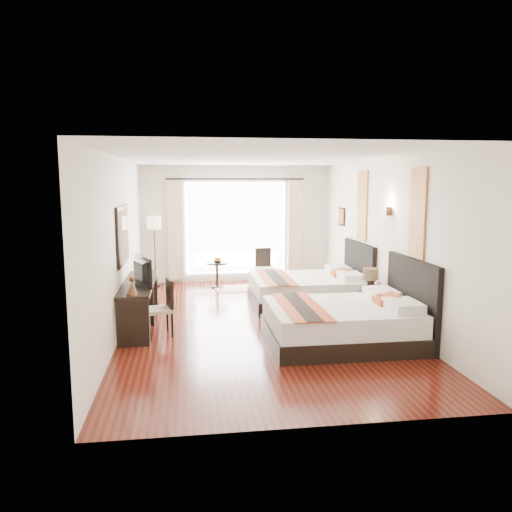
{
  "coord_description": "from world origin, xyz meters",
  "views": [
    {
      "loc": [
        -1.18,
        -8.27,
        2.41
      ],
      "look_at": [
        0.01,
        0.24,
        1.13
      ],
      "focal_mm": 35.0,
      "sensor_mm": 36.0,
      "label": 1
    }
  ],
  "objects": [
    {
      "name": "wall_window",
      "position": [
        0.0,
        3.75,
        1.4
      ],
      "size": [
        4.5,
        0.01,
        2.8
      ],
      "primitive_type": "cube",
      "color": "silver",
      "rests_on": "floor"
    },
    {
      "name": "nightstand",
      "position": [
        2.01,
        -0.22,
        0.25
      ],
      "size": [
        0.42,
        0.52,
        0.5
      ],
      "primitive_type": "cube",
      "color": "black",
      "rests_on": "floor"
    },
    {
      "name": "vase",
      "position": [
        2.02,
        -0.34,
        0.57
      ],
      "size": [
        0.18,
        0.18,
        0.15
      ],
      "primitive_type": "imported",
      "rotation": [
        0.0,
        0.0,
        -0.32
      ],
      "color": "black",
      "rests_on": "nightstand"
    },
    {
      "name": "wall_entry",
      "position": [
        0.0,
        -3.75,
        1.4
      ],
      "size": [
        4.5,
        0.01,
        2.8
      ],
      "primitive_type": "cube",
      "color": "silver",
      "rests_on": "floor"
    },
    {
      "name": "bronze_figurine",
      "position": [
        -1.99,
        -0.93,
        0.88
      ],
      "size": [
        0.19,
        0.19,
        0.25
      ],
      "primitive_type": null,
      "rotation": [
        0.0,
        0.0,
        -0.17
      ],
      "color": "#462A19",
      "rests_on": "console_desk"
    },
    {
      "name": "console_desk",
      "position": [
        -1.99,
        0.07,
        0.38
      ],
      "size": [
        0.5,
        2.2,
        0.76
      ],
      "primitive_type": "cube",
      "color": "black",
      "rests_on": "floor"
    },
    {
      "name": "bed_far",
      "position": [
        1.22,
        1.11,
        0.32
      ],
      "size": [
        2.18,
        1.7,
        1.23
      ],
      "color": "black",
      "rests_on": "floor"
    },
    {
      "name": "television",
      "position": [
        -1.97,
        -0.21,
        0.99
      ],
      "size": [
        0.4,
        0.8,
        0.47
      ],
      "primitive_type": "imported",
      "rotation": [
        0.0,
        0.0,
        1.95
      ],
      "color": "black",
      "rests_on": "console_desk"
    },
    {
      "name": "floor_lamp",
      "position": [
        -1.92,
        3.37,
        1.38
      ],
      "size": [
        0.33,
        0.33,
        1.63
      ],
      "color": "black",
      "rests_on": "floor"
    },
    {
      "name": "bed_near",
      "position": [
        1.19,
        -1.26,
        0.33
      ],
      "size": [
        2.24,
        1.75,
        1.27
      ],
      "color": "black",
      "rests_on": "floor"
    },
    {
      "name": "wall_desk",
      "position": [
        -2.25,
        0.0,
        1.4
      ],
      "size": [
        0.01,
        7.5,
        2.8
      ],
      "primitive_type": "cube",
      "color": "silver",
      "rests_on": "floor"
    },
    {
      "name": "side_table",
      "position": [
        -0.5,
        3.04,
        0.29
      ],
      "size": [
        0.5,
        0.5,
        0.58
      ],
      "primitive_type": "cylinder",
      "color": "black",
      "rests_on": "floor"
    },
    {
      "name": "jute_rug",
      "position": [
        -0.01,
        2.82,
        0.01
      ],
      "size": [
        1.2,
        0.88,
        0.01
      ],
      "primitive_type": "cube",
      "rotation": [
        0.0,
        0.0,
        0.11
      ],
      "color": "tan",
      "rests_on": "floor"
    },
    {
      "name": "art_panel_far",
      "position": [
        2.23,
        1.11,
        1.95
      ],
      "size": [
        0.03,
        0.5,
        1.35
      ],
      "primitive_type": "cube",
      "color": "brown",
      "rests_on": "wall_headboard"
    },
    {
      "name": "window_glass",
      "position": [
        0.0,
        3.73,
        1.3
      ],
      "size": [
        2.4,
        0.02,
        2.2
      ],
      "primitive_type": "cube",
      "color": "white",
      "rests_on": "wall_window"
    },
    {
      "name": "floor",
      "position": [
        0.0,
        0.0,
        -0.01
      ],
      "size": [
        4.5,
        7.5,
        0.01
      ],
      "primitive_type": "cube",
      "color": "#390F0A",
      "rests_on": "ground"
    },
    {
      "name": "ceiling",
      "position": [
        0.0,
        0.0,
        2.79
      ],
      "size": [
        4.5,
        7.5,
        0.02
      ],
      "primitive_type": "cube",
      "color": "white",
      "rests_on": "wall_headboard"
    },
    {
      "name": "table_lamp",
      "position": [
        1.99,
        -0.08,
        0.79
      ],
      "size": [
        0.26,
        0.26,
        0.42
      ],
      "color": "black",
      "rests_on": "nightstand"
    },
    {
      "name": "mirror_frame",
      "position": [
        -2.22,
        0.07,
        1.55
      ],
      "size": [
        0.04,
        1.25,
        0.95
      ],
      "primitive_type": "cube",
      "color": "black",
      "rests_on": "wall_desk"
    },
    {
      "name": "fruit_bowl",
      "position": [
        -0.49,
        3.04,
        0.61
      ],
      "size": [
        0.25,
        0.25,
        0.05
      ],
      "primitive_type": "imported",
      "rotation": [
        0.0,
        0.0,
        -0.26
      ],
      "color": "#463219",
      "rests_on": "side_table"
    },
    {
      "name": "window_chair",
      "position": [
        0.61,
        3.1,
        0.26
      ],
      "size": [
        0.43,
        0.43,
        0.87
      ],
      "rotation": [
        0.0,
        0.0,
        -1.51
      ],
      "color": "beige",
      "rests_on": "floor"
    },
    {
      "name": "wall_headboard",
      "position": [
        2.25,
        0.0,
        1.4
      ],
      "size": [
        0.01,
        7.5,
        2.8
      ],
      "primitive_type": "cube",
      "color": "silver",
      "rests_on": "floor"
    },
    {
      "name": "art_panel_near",
      "position": [
        2.23,
        -1.26,
        1.95
      ],
      "size": [
        0.03,
        0.5,
        1.35
      ],
      "primitive_type": "cube",
      "color": "brown",
      "rests_on": "wall_headboard"
    },
    {
      "name": "drape_right",
      "position": [
        1.45,
        3.63,
        1.28
      ],
      "size": [
        0.35,
        0.14,
        2.35
      ],
      "primitive_type": "cube",
      "color": "beige",
      "rests_on": "floor"
    },
    {
      "name": "wall_sconce",
      "position": [
        2.19,
        -0.22,
        1.92
      ],
      "size": [
        0.1,
        0.14,
        0.14
      ],
      "primitive_type": "cube",
      "color": "#462A19",
      "rests_on": "wall_headboard"
    },
    {
      "name": "drape_left",
      "position": [
        -1.45,
        3.63,
        1.28
      ],
      "size": [
        0.35,
        0.14,
        2.35
      ],
      "primitive_type": "cube",
      "color": "beige",
      "rests_on": "floor"
    },
    {
      "name": "desk_chair",
      "position": [
        -1.63,
        -0.5,
        0.27
      ],
      "size": [
        0.5,
        0.5,
        0.9
      ],
      "rotation": [
        0.0,
        0.0,
        3.38
      ],
      "color": "beige",
      "rests_on": "floor"
    },
    {
      "name": "mirror_glass",
      "position": [
        -2.19,
        0.07,
        1.55
      ],
      "size": [
        0.01,
        1.12,
        0.82
      ],
      "primitive_type": "cube",
      "color": "white",
      "rests_on": "mirror_frame"
    },
    {
      "name": "sheer_curtain",
      "position": [
        0.0,
        3.67,
        1.3
      ],
      "size": [
        2.3,
        0.02,
        2.1
      ],
      "primitive_type": "cube",
      "color": "white",
      "rests_on": "wall_window"
    }
  ]
}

